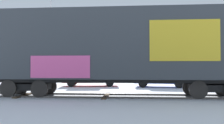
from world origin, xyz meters
TOP-DOWN VIEW (x-y plane):
  - ground_plane at (0.00, 0.00)m, footprint 260.00×260.00m
  - track at (1.06, 0.01)m, footprint 60.02×3.27m
  - freight_car at (0.74, -0.00)m, footprint 14.94×3.07m
  - flagpole at (-6.39, 9.64)m, footprint 1.63×0.57m
  - hillside at (-0.01, 71.59)m, footprint 116.62×32.36m
  - parked_car_red at (-2.07, 6.71)m, footprint 4.79×2.47m
  - parked_car_blue at (3.75, 6.32)m, footprint 4.22×2.31m

SIDE VIEW (x-z plane):
  - ground_plane at x=0.00m, z-range 0.00..0.00m
  - track at x=1.06m, z-range 0.00..0.08m
  - parked_car_blue at x=3.75m, z-range 0.02..1.67m
  - parked_car_red at x=-2.07m, z-range -0.01..1.87m
  - freight_car at x=0.74m, z-range 0.29..5.10m
  - hillside at x=-0.01m, z-range -2.40..11.88m
  - flagpole at x=-6.39m, z-range 1.41..11.17m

